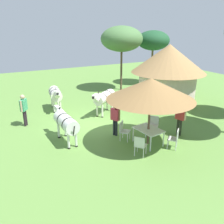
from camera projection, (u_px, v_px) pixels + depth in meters
The scene contains 16 objects.
ground_plane at pixel (96, 124), 13.11m from camera, with size 36.00×36.00×0.00m, color #5C873D.
thatched_hut at pixel (168, 71), 15.99m from camera, with size 4.94×4.94×3.96m.
shade_umbrella at pixel (151, 89), 10.05m from camera, with size 3.80×3.80×3.04m.
patio_dining_table at pixel (148, 131), 10.72m from camera, with size 1.38×1.05×0.74m.
patio_chair_near_hut at pixel (123, 130), 11.14m from camera, with size 0.61×0.61×0.90m.
patio_chair_near_lawn at pixel (140, 145), 9.76m from camera, with size 0.60×0.60×0.90m.
patio_chair_east_end at pixel (175, 138), 10.36m from camera, with size 0.61×0.61×0.90m.
patio_chair_west_end at pixel (154, 124), 11.79m from camera, with size 0.61×0.61×0.90m.
guest_beside_umbrella at pixel (180, 116), 11.48m from camera, with size 0.57×0.32×1.66m.
guest_behind_table at pixel (115, 117), 11.47m from camera, with size 0.54×0.36×1.61m.
standing_watcher at pixel (24, 107), 12.57m from camera, with size 0.53×0.44×1.73m.
zebra_nearest_camera at pixel (104, 98), 14.24m from camera, with size 1.56×1.98×1.58m.
zebra_by_umbrella at pixel (66, 122), 10.82m from camera, with size 2.37×0.74×1.52m.
zebra_toward_hut at pixel (55, 94), 14.96m from camera, with size 2.15×0.89×1.58m.
acacia_tree_left_background at pixel (122, 39), 18.67m from camera, with size 3.31×3.31×5.08m.
acacia_tree_behind_hut at pixel (153, 41), 20.68m from camera, with size 2.82×2.82×4.69m.
Camera 1 is at (11.10, -4.84, 5.15)m, focal length 38.25 mm.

